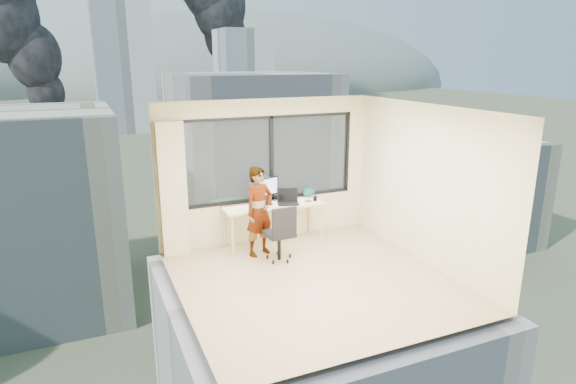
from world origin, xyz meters
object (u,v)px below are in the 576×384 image
monitor (267,191)px  handbag (309,192)px  chair (279,232)px  laptop (288,197)px  desk (274,224)px  game_console (287,197)px  person (259,211)px

monitor → handbag: monitor is taller
chair → monitor: monitor is taller
laptop → handbag: 0.61m
desk → game_console: game_console is taller
desk → person: bearing=-138.7°
desk → game_console: bearing=33.6°
person → monitor: bearing=33.2°
handbag → monitor: bearing=176.0°
game_console → handbag: bearing=-7.5°
person → game_console: person is taller
chair → laptop: 0.87m
desk → laptop: size_ratio=4.58×
game_console → laptop: (-0.11, -0.31, 0.08)m
game_console → laptop: size_ratio=0.79×
monitor → laptop: size_ratio=1.27×
monitor → handbag: (0.89, 0.13, -0.16)m
monitor → game_console: bearing=1.0°
monitor → handbag: 0.91m
chair → person: size_ratio=0.64×
game_console → handbag: handbag is taller
desk → person: (-0.40, -0.35, 0.40)m
desk → handbag: bearing=14.7°
laptop → monitor: bearing=174.0°
chair → handbag: size_ratio=4.24×
game_console → laptop: 0.34m
chair → monitor: 0.94m
chair → handbag: bearing=40.5°
laptop → game_console: bearing=88.1°
person → monitor: person is taller
person → game_console: bearing=16.8°
game_console → chair: bearing=-123.2°
monitor → desk: bearing=-59.8°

